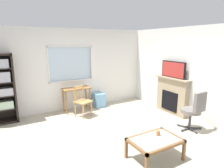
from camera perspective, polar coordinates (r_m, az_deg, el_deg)
The scene contains 11 objects.
ground at distance 4.51m, azimuth -1.13°, elevation -16.29°, with size 6.18×6.00×0.02m, color #B2A893.
wall_back_with_window at distance 6.33m, azimuth -12.17°, elevation 4.03°, with size 5.18×0.15×2.56m.
wall_right at distance 5.78m, azimuth 22.53°, elevation 2.78°, with size 0.12×5.20×2.56m, color silver.
desk_under_window at distance 6.15m, azimuth -10.46°, elevation -2.41°, with size 0.86×0.42×0.74m.
wooden_chair at distance 5.71m, azimuth -8.76°, elevation -4.95°, with size 0.54×0.53×0.90m.
plastic_drawer_unit at distance 6.58m, azimuth -3.95°, elevation -4.64°, with size 0.35×0.40×0.46m, color #72ADDB.
fireplace at distance 6.14m, azimuth 17.26°, elevation -3.23°, with size 0.26×1.20×1.11m.
tv at distance 5.97m, azimuth 17.63°, elevation 4.10°, with size 0.06×0.86×0.49m.
office_chair at distance 5.12m, azimuth 23.10°, elevation -6.82°, with size 0.57×0.58×1.00m.
coffee_table at distance 3.79m, azimuth 12.63°, elevation -16.37°, with size 0.93×0.64×0.40m.
sippy_cup at distance 3.90m, azimuth 13.47°, elevation -13.86°, with size 0.07×0.07×0.09m, color orange.
Camera 1 is at (-1.89, -3.47, 2.15)m, focal length 30.94 mm.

